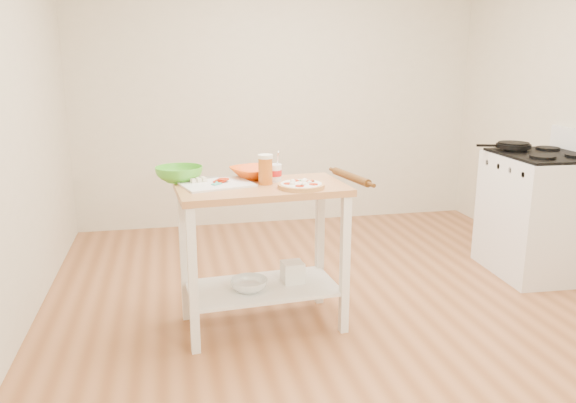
% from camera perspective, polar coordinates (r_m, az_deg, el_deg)
% --- Properties ---
extents(room_shell, '(4.04, 4.54, 2.74)m').
position_cam_1_polar(room_shell, '(3.45, 6.51, 9.58)').
color(room_shell, '#A0633B').
rests_on(room_shell, ground).
extents(prep_island, '(1.03, 0.61, 0.90)m').
position_cam_1_polar(prep_island, '(3.39, -2.65, -2.69)').
color(prep_island, '#BB7F4D').
rests_on(prep_island, ground).
extents(gas_stove, '(0.68, 0.79, 1.11)m').
position_cam_1_polar(gas_stove, '(4.73, 24.12, -1.14)').
color(gas_stove, silver).
rests_on(gas_stove, ground).
extents(skillet, '(0.40, 0.26, 0.03)m').
position_cam_1_polar(skillet, '(4.72, 21.85, 5.28)').
color(skillet, black).
rests_on(skillet, gas_stove).
extents(pizza, '(0.27, 0.27, 0.04)m').
position_cam_1_polar(pizza, '(3.26, 1.35, 1.68)').
color(pizza, tan).
rests_on(pizza, prep_island).
extents(cutting_board, '(0.46, 0.39, 0.04)m').
position_cam_1_polar(cutting_board, '(3.36, -7.32, 1.80)').
color(cutting_board, white).
rests_on(cutting_board, prep_island).
extents(spatula, '(0.11, 0.14, 0.01)m').
position_cam_1_polar(spatula, '(3.35, -6.99, 1.93)').
color(spatula, '#3DC7AA').
rests_on(spatula, cutting_board).
extents(knife, '(0.27, 0.05, 0.01)m').
position_cam_1_polar(knife, '(3.52, -9.80, 2.45)').
color(knife, silver).
rests_on(knife, cutting_board).
extents(orange_bowl, '(0.37, 0.37, 0.07)m').
position_cam_1_polar(orange_bowl, '(3.53, -3.40, 2.95)').
color(orange_bowl, '#E44906').
rests_on(orange_bowl, prep_island).
extents(green_bowl, '(0.36, 0.36, 0.09)m').
position_cam_1_polar(green_bowl, '(3.50, -11.00, 2.77)').
color(green_bowl, green).
rests_on(green_bowl, prep_island).
extents(beer_pint, '(0.09, 0.09, 0.18)m').
position_cam_1_polar(beer_pint, '(3.34, -2.31, 3.29)').
color(beer_pint, '#C1601C').
rests_on(beer_pint, prep_island).
extents(yogurt_tub, '(0.09, 0.09, 0.19)m').
position_cam_1_polar(yogurt_tub, '(3.43, -1.37, 2.95)').
color(yogurt_tub, white).
rests_on(yogurt_tub, prep_island).
extents(rolling_pin, '(0.12, 0.42, 0.05)m').
position_cam_1_polar(rolling_pin, '(3.46, 6.40, 2.45)').
color(rolling_pin, '#5A3514').
rests_on(rolling_pin, prep_island).
extents(shelf_glass_bowl, '(0.31, 0.31, 0.07)m').
position_cam_1_polar(shelf_glass_bowl, '(3.45, -3.98, -8.44)').
color(shelf_glass_bowl, silver).
rests_on(shelf_glass_bowl, prep_island).
extents(shelf_bin, '(0.14, 0.14, 0.13)m').
position_cam_1_polar(shelf_bin, '(3.56, 0.46, -7.16)').
color(shelf_bin, white).
rests_on(shelf_bin, prep_island).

